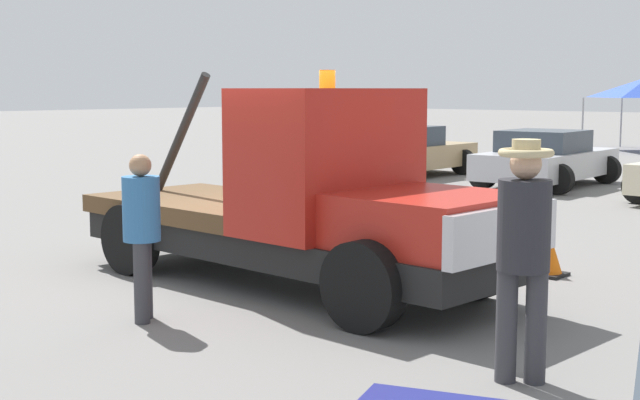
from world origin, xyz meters
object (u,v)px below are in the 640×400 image
tow_truck (310,206)px  parked_car_silver (546,159)px  parked_car_tan (404,152)px  person_at_hood (142,225)px  person_near_truck (524,241)px  traffic_cone (549,256)px

tow_truck → parked_car_silver: tow_truck is taller
tow_truck → parked_car_tan: (-7.07, 11.48, -0.32)m
tow_truck → person_at_hood: 2.16m
person_near_truck → traffic_cone: size_ratio=3.48×
person_near_truck → parked_car_silver: size_ratio=0.43×
traffic_cone → parked_car_silver: bearing=117.6°
person_at_hood → parked_car_tan: bearing=72.6°
parked_car_silver → person_at_hood: bearing=-172.1°
tow_truck → parked_car_tan: bearing=124.1°
parked_car_tan → traffic_cone: parked_car_tan is taller
parked_car_tan → parked_car_silver: same height
person_at_hood → person_near_truck: bearing=-31.7°
parked_car_silver → traffic_cone: 10.53m
parked_car_silver → parked_car_tan: bearing=91.6°
traffic_cone → person_near_truck: bearing=-65.7°
person_near_truck → parked_car_silver: person_near_truck is taller
person_near_truck → parked_car_silver: bearing=173.5°
person_near_truck → traffic_cone: 4.31m
tow_truck → parked_car_silver: bearing=107.5°
tow_truck → person_near_truck: (3.43, -1.33, 0.16)m
person_at_hood → parked_car_tan: 15.20m
parked_car_tan → parked_car_silver: (3.88, 0.36, 0.00)m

